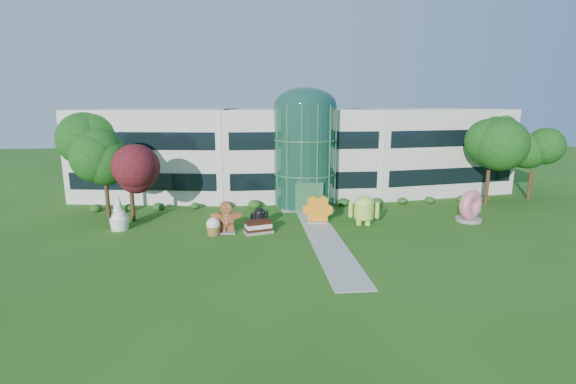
{
  "coord_description": "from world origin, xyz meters",
  "views": [
    {
      "loc": [
        -5.8,
        -28.26,
        9.97
      ],
      "look_at": [
        -2.27,
        6.0,
        2.6
      ],
      "focal_mm": 26.0,
      "sensor_mm": 36.0,
      "label": 1
    }
  ],
  "objects_px": {
    "android_black": "(259,215)",
    "gingerbread": "(226,217)",
    "android_green": "(364,208)",
    "donut": "(470,205)"
  },
  "relations": [
    {
      "from": "android_black",
      "to": "donut",
      "type": "distance_m",
      "value": 18.0
    },
    {
      "from": "android_black",
      "to": "donut",
      "type": "xyz_separation_m",
      "value": [
        17.99,
        -0.38,
        0.49
      ]
    },
    {
      "from": "android_green",
      "to": "gingerbread",
      "type": "relative_size",
      "value": 1.09
    },
    {
      "from": "android_green",
      "to": "gingerbread",
      "type": "xyz_separation_m",
      "value": [
        -11.25,
        -1.01,
        -0.23
      ]
    },
    {
      "from": "android_green",
      "to": "donut",
      "type": "height_order",
      "value": "android_green"
    },
    {
      "from": "android_black",
      "to": "gingerbread",
      "type": "xyz_separation_m",
      "value": [
        -2.62,
        -1.62,
        0.37
      ]
    },
    {
      "from": "android_green",
      "to": "gingerbread",
      "type": "bearing_deg",
      "value": -161.12
    },
    {
      "from": "android_green",
      "to": "android_black",
      "type": "xyz_separation_m",
      "value": [
        -8.63,
        0.62,
        -0.59
      ]
    },
    {
      "from": "donut",
      "to": "android_green",
      "type": "bearing_deg",
      "value": 151.21
    },
    {
      "from": "android_black",
      "to": "gingerbread",
      "type": "relative_size",
      "value": 0.66
    }
  ]
}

